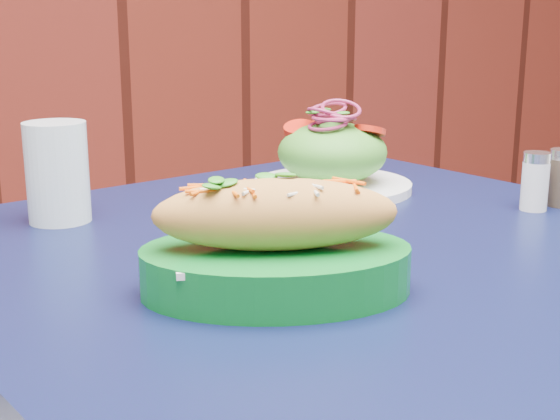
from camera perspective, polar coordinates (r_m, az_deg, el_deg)
name	(u,v)px	position (r m, az deg, el deg)	size (l,w,h in m)	color
cafe_table	(337,320)	(0.86, 4.16, -8.03)	(0.94, 0.94, 0.75)	black
banh_mi_basket	(276,245)	(0.68, -0.31, -2.60)	(0.28, 0.23, 0.11)	#0A6C22
salad_plate	(332,158)	(1.07, 3.83, 3.81)	(0.22, 0.22, 0.12)	white
water_glass	(57,172)	(0.94, -15.98, 2.67)	(0.07, 0.07, 0.12)	silver
salt_shaker	(535,181)	(1.01, 18.16, 2.00)	(0.03, 0.03, 0.07)	white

